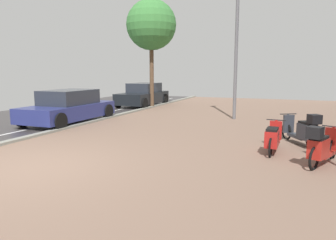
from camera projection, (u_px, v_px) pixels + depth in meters
name	position (u px, v px, depth m)	size (l,w,h in m)	color
ground	(87.00, 177.00, 6.28)	(21.00, 40.00, 0.13)	#383334
scooter_near	(321.00, 146.00, 6.87)	(0.89, 1.65, 0.95)	black
scooter_mid	(273.00, 138.00, 8.01)	(0.52, 1.77, 0.77)	black
scooter_far	(303.00, 130.00, 8.72)	(1.08, 1.66, 0.97)	black
parked_car_near	(69.00, 107.00, 12.82)	(1.91, 4.15, 1.31)	navy
parked_car_far	(143.00, 95.00, 19.22)	(1.85, 4.13, 1.36)	black
lamp_post	(237.00, 34.00, 13.24)	(0.20, 0.52, 6.52)	slate
street_tree	(151.00, 25.00, 17.62)	(2.79, 2.79, 6.03)	brown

